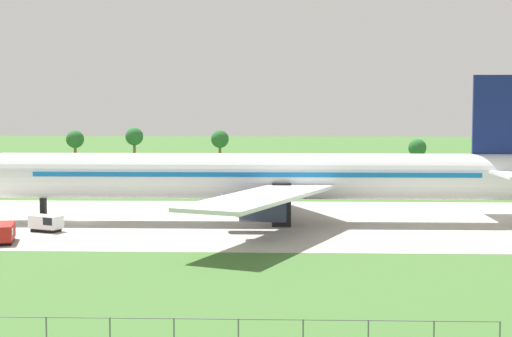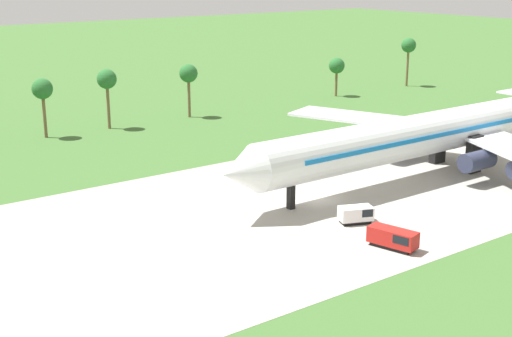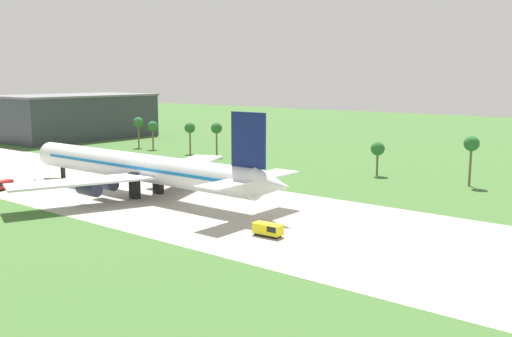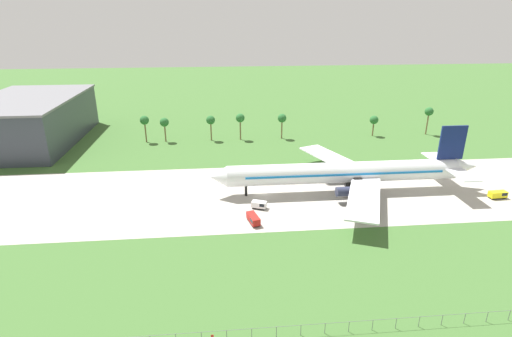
{
  "view_description": "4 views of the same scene",
  "coord_description": "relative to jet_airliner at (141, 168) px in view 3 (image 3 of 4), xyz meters",
  "views": [
    {
      "loc": [
        26.81,
        -102.36,
        15.14
      ],
      "look_at": [
        23.12,
        -0.72,
        7.11
      ],
      "focal_mm": 55.0,
      "sensor_mm": 36.0,
      "label": 1
    },
    {
      "loc": [
        -58.2,
        -65.2,
        29.11
      ],
      "look_at": [
        -10.39,
        -0.72,
        6.11
      ],
      "focal_mm": 50.0,
      "sensor_mm": 36.0,
      "label": 2
    },
    {
      "loc": [
        120.02,
        -80.12,
        25.55
      ],
      "look_at": [
        56.63,
        -0.72,
        9.09
      ],
      "focal_mm": 40.0,
      "sensor_mm": 36.0,
      "label": 3
    },
    {
      "loc": [
        -12.04,
        -104.79,
        48.91
      ],
      "look_at": [
        -1.6,
        5.0,
        6.0
      ],
      "focal_mm": 28.0,
      "sensor_mm": 36.0,
      "label": 4
    }
  ],
  "objects": [
    {
      "name": "terminal_building",
      "position": [
        -112.52,
        59.4,
        3.0
      ],
      "size": [
        36.72,
        61.2,
        18.08
      ],
      "color": "#333842",
      "rests_on": "ground_plane"
    },
    {
      "name": "ground_plane",
      "position": [
        -24.8,
        0.72,
        -6.05
      ],
      "size": [
        600.0,
        600.0,
        0.0
      ],
      "primitive_type": "plane",
      "color": "#3D662D"
    },
    {
      "name": "fuel_truck",
      "position": [
        -29.13,
        -16.51,
        -4.89
      ],
      "size": [
        3.25,
        5.64,
        2.14
      ],
      "color": "black",
      "rests_on": "ground_plane"
    },
    {
      "name": "jet_airliner",
      "position": [
        0.0,
        0.0,
        0.0
      ],
      "size": [
        79.22,
        57.95,
        19.2
      ],
      "color": "white",
      "rests_on": "ground_plane"
    },
    {
      "name": "palm_tree_row",
      "position": [
        -17.71,
        54.9,
        2.41
      ],
      "size": [
        122.43,
        3.6,
        11.89
      ],
      "color": "brown",
      "rests_on": "ground_plane"
    },
    {
      "name": "taxiway_strip",
      "position": [
        -24.8,
        0.72,
        -6.04
      ],
      "size": [
        320.0,
        44.0,
        0.02
      ],
      "color": "#A8A399",
      "rests_on": "ground_plane"
    },
    {
      "name": "baggage_tug",
      "position": [
        41.24,
        -8.5,
        -4.92
      ],
      "size": [
        5.01,
        2.29,
        2.08
      ],
      "color": "black",
      "rests_on": "ground_plane"
    },
    {
      "name": "catering_van",
      "position": [
        -26.78,
        -8.47,
        -4.96
      ],
      "size": [
        4.34,
        3.32,
        1.99
      ],
      "color": "black",
      "rests_on": "ground_plane"
    }
  ]
}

